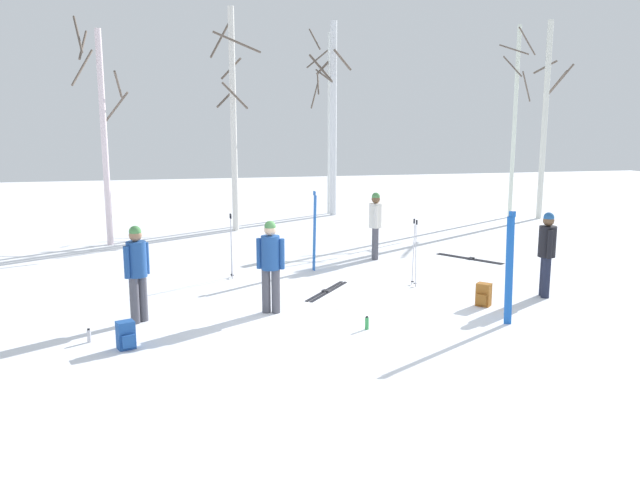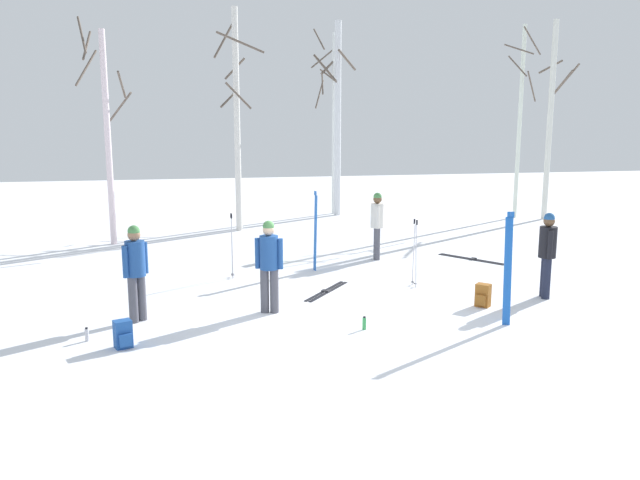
# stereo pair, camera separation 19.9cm
# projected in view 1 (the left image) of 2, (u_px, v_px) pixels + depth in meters

# --- Properties ---
(ground_plane) EXTENTS (60.00, 60.00, 0.00)m
(ground_plane) POSITION_uv_depth(u_px,v_px,m) (343.00, 319.00, 11.37)
(ground_plane) COLOR white
(person_0) EXTENTS (0.34, 0.51, 1.72)m
(person_0) POSITION_uv_depth(u_px,v_px,m) (375.00, 221.00, 16.21)
(person_0) COLOR #4C4C56
(person_0) RESTS_ON ground_plane
(person_1) EXTENTS (0.41, 0.38, 1.72)m
(person_1) POSITION_uv_depth(u_px,v_px,m) (137.00, 268.00, 11.02)
(person_1) COLOR #4C4C56
(person_1) RESTS_ON ground_plane
(person_2) EXTENTS (0.50, 0.34, 1.72)m
(person_2) POSITION_uv_depth(u_px,v_px,m) (271.00, 261.00, 11.58)
(person_2) COLOR #4C4C56
(person_2) RESTS_ON ground_plane
(person_3) EXTENTS (0.34, 0.50, 1.72)m
(person_3) POSITION_uv_depth(u_px,v_px,m) (547.00, 249.00, 12.66)
(person_3) COLOR #1E2338
(person_3) RESTS_ON ground_plane
(ski_pair_planted_0) EXTENTS (0.06, 0.23, 1.90)m
(ski_pair_planted_0) POSITION_uv_depth(u_px,v_px,m) (314.00, 232.00, 14.90)
(ski_pair_planted_0) COLOR blue
(ski_pair_planted_0) RESTS_ON ground_plane
(ski_pair_planted_1) EXTENTS (0.17, 0.06, 1.98)m
(ski_pair_planted_1) POSITION_uv_depth(u_px,v_px,m) (509.00, 269.00, 10.90)
(ski_pair_planted_1) COLOR blue
(ski_pair_planted_1) RESTS_ON ground_plane
(ski_pair_lying_0) EXTENTS (1.19, 1.66, 0.05)m
(ski_pair_lying_0) POSITION_uv_depth(u_px,v_px,m) (469.00, 259.00, 16.37)
(ski_pair_lying_0) COLOR black
(ski_pair_lying_0) RESTS_ON ground_plane
(ski_pair_lying_1) EXTENTS (1.21, 1.47, 0.05)m
(ski_pair_lying_1) POSITION_uv_depth(u_px,v_px,m) (327.00, 291.00, 13.21)
(ski_pair_lying_1) COLOR black
(ski_pair_lying_1) RESTS_ON ground_plane
(ski_poles_0) EXTENTS (0.07, 0.21, 1.46)m
(ski_poles_0) POSITION_uv_depth(u_px,v_px,m) (231.00, 244.00, 14.23)
(ski_poles_0) COLOR #B2B2BC
(ski_poles_0) RESTS_ON ground_plane
(ski_poles_1) EXTENTS (0.07, 0.25, 1.44)m
(ski_poles_1) POSITION_uv_depth(u_px,v_px,m) (415.00, 251.00, 13.55)
(ski_poles_1) COLOR #B2B2BC
(ski_poles_1) RESTS_ON ground_plane
(backpack_0) EXTENTS (0.34, 0.34, 0.44)m
(backpack_0) POSITION_uv_depth(u_px,v_px,m) (270.00, 254.00, 15.98)
(backpack_0) COLOR #4C7F3F
(backpack_0) RESTS_ON ground_plane
(backpack_1) EXTENTS (0.31, 0.33, 0.44)m
(backpack_1) POSITION_uv_depth(u_px,v_px,m) (126.00, 335.00, 9.83)
(backpack_1) COLOR #1E4C99
(backpack_1) RESTS_ON ground_plane
(backpack_2) EXTENTS (0.35, 0.34, 0.44)m
(backpack_2) POSITION_uv_depth(u_px,v_px,m) (483.00, 295.00, 12.15)
(backpack_2) COLOR #99591E
(backpack_2) RESTS_ON ground_plane
(water_bottle_0) EXTENTS (0.06, 0.06, 0.23)m
(water_bottle_0) POSITION_uv_depth(u_px,v_px,m) (89.00, 336.00, 10.14)
(water_bottle_0) COLOR silver
(water_bottle_0) RESTS_ON ground_plane
(water_bottle_1) EXTENTS (0.07, 0.07, 0.23)m
(water_bottle_1) POSITION_uv_depth(u_px,v_px,m) (367.00, 323.00, 10.78)
(water_bottle_1) COLOR green
(water_bottle_1) RESTS_ON ground_plane
(birch_tree_0) EXTENTS (1.48, 1.41, 6.33)m
(birch_tree_0) POSITION_uv_depth(u_px,v_px,m) (103.00, 131.00, 17.76)
(birch_tree_0) COLOR silver
(birch_tree_0) RESTS_ON ground_plane
(birch_tree_1) EXTENTS (1.52, 1.54, 6.96)m
(birch_tree_1) POSITION_uv_depth(u_px,v_px,m) (233.00, 116.00, 20.02)
(birch_tree_1) COLOR silver
(birch_tree_1) RESTS_ON ground_plane
(birch_tree_2) EXTENTS (1.16, 1.52, 6.91)m
(birch_tree_2) POSITION_uv_depth(u_px,v_px,m) (328.00, 119.00, 23.97)
(birch_tree_2) COLOR silver
(birch_tree_2) RESTS_ON ground_plane
(birch_tree_3) EXTENTS (1.53, 1.49, 7.08)m
(birch_tree_3) POSITION_uv_depth(u_px,v_px,m) (333.00, 117.00, 23.54)
(birch_tree_3) COLOR silver
(birch_tree_3) RESTS_ON ground_plane
(birch_tree_4) EXTENTS (1.31, 0.90, 6.85)m
(birch_tree_4) POSITION_uv_depth(u_px,v_px,m) (515.00, 119.00, 22.96)
(birch_tree_4) COLOR silver
(birch_tree_4) RESTS_ON ground_plane
(birch_tree_5) EXTENTS (1.00, 1.22, 6.97)m
(birch_tree_5) POSITION_uv_depth(u_px,v_px,m) (545.00, 119.00, 22.67)
(birch_tree_5) COLOR silver
(birch_tree_5) RESTS_ON ground_plane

